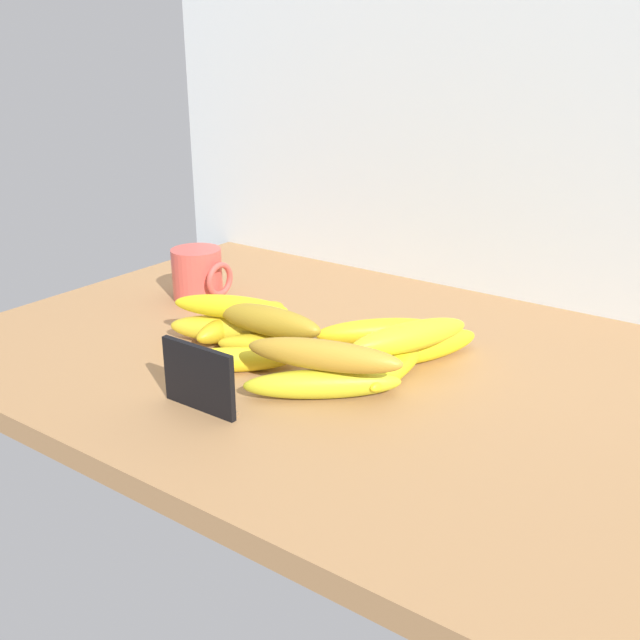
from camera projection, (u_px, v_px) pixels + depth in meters
counter_top at (335, 364)px, 105.28cm from camera, size 110.00×76.00×3.00cm
back_wall at (468, 105)px, 122.91cm from camera, size 130.00×2.00×70.00cm
chalkboard_sign at (199, 380)px, 88.01cm from camera, size 11.00×1.80×8.40cm
coffee_mug at (198, 274)px, 125.91cm from camera, size 10.08×8.58×8.89cm
banana_0 at (402, 360)px, 98.65cm from camera, size 6.41×19.82×3.67cm
banana_1 at (270, 344)px, 104.20cm from camera, size 14.51×10.70×3.21cm
banana_2 at (232, 330)px, 108.03cm from camera, size 19.32×11.79×4.22cm
banana_3 at (323, 384)px, 91.60cm from camera, size 17.82×15.58×3.77cm
banana_4 at (379, 331)px, 108.19cm from camera, size 16.18×16.27×3.80cm
banana_5 at (430, 347)px, 102.75cm from camera, size 9.59×16.78×3.74cm
banana_6 at (233, 360)px, 99.02cm from camera, size 15.41×13.46×3.40cm
banana_7 at (242, 322)px, 111.10cm from camera, size 5.52×18.49×4.34cm
banana_8 at (231, 307)px, 106.25cm from camera, size 17.41×9.75×3.41cm
banana_9 at (410, 336)px, 96.44cm from camera, size 11.32×18.35×3.92cm
banana_10 at (269, 321)px, 102.65cm from camera, size 17.17×5.78×4.23cm
banana_11 at (324, 355)px, 90.42cm from camera, size 20.26×9.96×3.92cm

